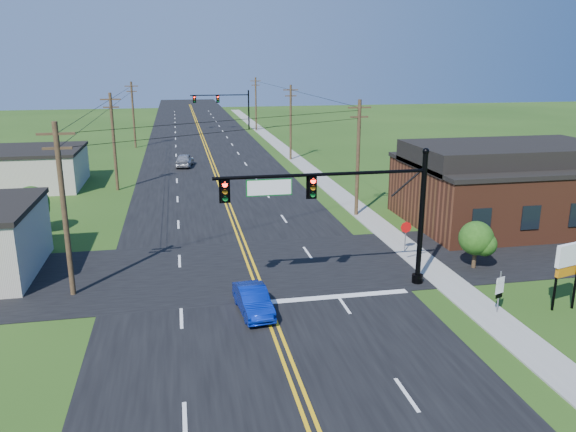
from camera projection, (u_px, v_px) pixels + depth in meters
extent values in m
plane|color=#224112|center=(289.00, 378.00, 21.66)|extent=(260.00, 260.00, 0.00)
cube|color=black|center=(209.00, 160.00, 68.90)|extent=(16.00, 220.00, 0.04)
cube|color=black|center=(249.00, 268.00, 32.99)|extent=(70.00, 10.00, 0.04)
cube|color=gray|center=(311.00, 172.00, 61.41)|extent=(2.00, 160.00, 0.08)
cylinder|color=black|center=(421.00, 220.00, 29.90)|extent=(0.28, 0.28, 7.20)
cylinder|color=black|center=(417.00, 279.00, 30.80)|extent=(0.60, 0.60, 0.50)
sphere|color=black|center=(426.00, 151.00, 28.90)|extent=(0.36, 0.36, 0.36)
cylinder|color=black|center=(322.00, 174.00, 28.14)|extent=(11.00, 0.18, 0.18)
cube|color=#056118|center=(269.00, 187.00, 27.78)|extent=(2.30, 0.06, 0.85)
cylinder|color=black|center=(249.00, 109.00, 97.93)|extent=(0.28, 0.28, 7.20)
cylinder|color=black|center=(249.00, 128.00, 98.83)|extent=(0.60, 0.60, 0.50)
sphere|color=black|center=(248.00, 87.00, 96.93)|extent=(0.36, 0.36, 0.36)
cylinder|color=black|center=(220.00, 95.00, 96.35)|extent=(10.00, 0.18, 0.18)
cube|color=#056118|center=(201.00, 99.00, 95.90)|extent=(2.30, 0.06, 0.85)
cube|color=#5A2B19|center=(504.00, 194.00, 41.82)|extent=(14.00, 11.00, 4.40)
cube|color=black|center=(508.00, 163.00, 41.18)|extent=(14.20, 11.20, 0.30)
cube|color=beige|center=(16.00, 170.00, 53.55)|extent=(12.00, 9.00, 3.40)
cube|color=black|center=(14.00, 151.00, 53.05)|extent=(12.20, 9.20, 0.30)
cylinder|color=#342217|center=(64.00, 212.00, 28.12)|extent=(0.28, 0.28, 9.00)
cube|color=#342217|center=(56.00, 134.00, 27.07)|extent=(1.80, 0.12, 0.12)
cube|color=#342217|center=(57.00, 148.00, 27.26)|extent=(1.40, 0.12, 0.12)
cylinder|color=#342217|center=(114.00, 142.00, 51.74)|extent=(0.28, 0.28, 9.00)
cube|color=#342217|center=(110.00, 99.00, 50.69)|extent=(1.80, 0.12, 0.12)
cube|color=#342217|center=(111.00, 107.00, 50.88)|extent=(1.40, 0.12, 0.12)
cylinder|color=#342217|center=(133.00, 115.00, 77.25)|extent=(0.28, 0.28, 9.00)
cube|color=#342217|center=(131.00, 86.00, 76.21)|extent=(1.80, 0.12, 0.12)
cube|color=#342217|center=(132.00, 91.00, 76.39)|extent=(1.40, 0.12, 0.12)
cylinder|color=#342217|center=(358.00, 159.00, 43.07)|extent=(0.28, 0.28, 9.00)
cube|color=#342217|center=(360.00, 108.00, 42.02)|extent=(1.80, 0.12, 0.12)
cube|color=#342217|center=(359.00, 117.00, 42.21)|extent=(1.40, 0.12, 0.12)
cylinder|color=#342217|center=(291.00, 123.00, 67.64)|extent=(0.28, 0.28, 9.00)
cube|color=#342217|center=(291.00, 90.00, 66.59)|extent=(1.80, 0.12, 0.12)
cube|color=#342217|center=(291.00, 96.00, 66.78)|extent=(1.40, 0.12, 0.12)
cylinder|color=#342217|center=(256.00, 104.00, 95.98)|extent=(0.28, 0.28, 9.00)
cube|color=#342217|center=(256.00, 81.00, 94.93)|extent=(1.80, 0.12, 0.12)
cube|color=#342217|center=(256.00, 85.00, 95.12)|extent=(1.40, 0.12, 0.12)
cylinder|color=#342217|center=(410.00, 189.00, 48.97)|extent=(0.24, 0.24, 1.85)
sphere|color=#1F4711|center=(411.00, 171.00, 48.52)|extent=(3.00, 3.00, 3.00)
cylinder|color=#342217|center=(474.00, 258.00, 32.89)|extent=(0.24, 0.24, 1.32)
sphere|color=#1F4711|center=(476.00, 238.00, 32.57)|extent=(2.00, 2.00, 2.00)
cylinder|color=#342217|center=(34.00, 222.00, 39.62)|extent=(0.24, 0.24, 1.54)
sphere|color=#1F4711|center=(32.00, 203.00, 39.24)|extent=(2.40, 2.40, 2.40)
imported|color=#061E94|center=(253.00, 301.00, 27.04)|extent=(1.70, 3.94, 1.26)
imported|color=#A09FA4|center=(185.00, 160.00, 64.26)|extent=(2.40, 4.57, 1.48)
cylinder|color=slate|center=(499.00, 293.00, 26.86)|extent=(0.09, 0.09, 2.18)
cube|color=white|center=(501.00, 280.00, 26.66)|extent=(0.52, 0.22, 0.30)
cube|color=white|center=(500.00, 288.00, 26.77)|extent=(0.52, 0.22, 0.55)
cube|color=black|center=(499.00, 296.00, 26.87)|extent=(0.43, 0.18, 0.22)
cylinder|color=slate|center=(405.00, 238.00, 35.52)|extent=(0.06, 0.06, 1.91)
cylinder|color=red|center=(406.00, 227.00, 35.30)|extent=(0.73, 0.04, 0.73)
cylinder|color=black|center=(556.00, 279.00, 27.09)|extent=(0.16, 0.16, 3.30)
cylinder|color=black|center=(576.00, 277.00, 27.30)|extent=(0.16, 0.16, 3.30)
cube|color=white|center=(570.00, 255.00, 26.87)|extent=(1.65, 0.66, 1.10)
cube|color=#CC720C|center=(567.00, 271.00, 27.10)|extent=(1.47, 0.58, 0.46)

